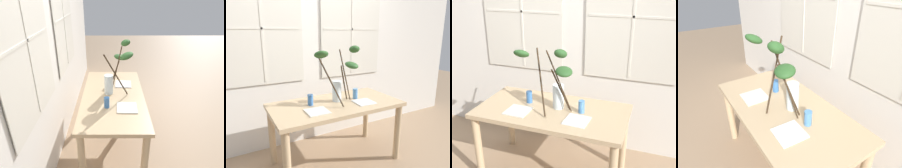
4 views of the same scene
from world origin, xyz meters
The scene contains 8 objects.
ground centered at (0.00, 0.00, 0.00)m, with size 14.00×14.00×0.00m, color #9E7F60.
back_wall_with_windows centered at (0.00, 0.76, 1.36)m, with size 5.69×0.14×2.70m.
dining_table centered at (0.00, 0.00, 0.65)m, with size 1.51×0.78×0.76m.
vase_with_branches centered at (0.03, -0.03, 1.09)m, with size 0.61×0.36×0.70m.
drinking_glass_blue_left centered at (-0.29, 0.07, 0.83)m, with size 0.06×0.06×0.13m, color #386BAD.
drinking_glass_blue_right centered at (0.30, 0.03, 0.83)m, with size 0.06×0.06×0.13m, color #4C84BC.
plate_square_left centered at (-0.30, -0.15, 0.77)m, with size 0.23×0.23×0.01m, color silver.
plate_square_right centered at (0.30, -0.14, 0.77)m, with size 0.22×0.22×0.01m, color white.
Camera 2 is at (-1.10, -2.04, 1.57)m, focal length 33.30 mm.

